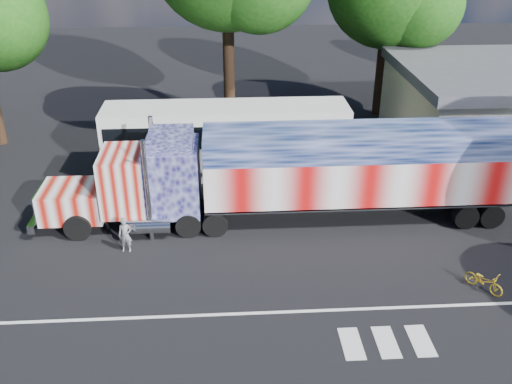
{
  "coord_description": "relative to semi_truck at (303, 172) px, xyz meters",
  "views": [
    {
      "loc": [
        -1.36,
        -19.48,
        13.52
      ],
      "look_at": [
        0.0,
        3.0,
        1.9
      ],
      "focal_mm": 40.0,
      "sensor_mm": 36.0,
      "label": 1
    }
  ],
  "objects": [
    {
      "name": "woman",
      "position": [
        -7.86,
        -2.28,
        -1.66
      ],
      "size": [
        0.61,
        0.43,
        1.58
      ],
      "primitive_type": "imported",
      "rotation": [
        0.0,
        0.0,
        -0.09
      ],
      "color": "slate",
      "rests_on": "ground"
    },
    {
      "name": "coach_bus",
      "position": [
        -3.41,
        5.46,
        -0.48
      ],
      "size": [
        13.05,
        3.04,
        3.8
      ],
      "color": "silver",
      "rests_on": "ground"
    },
    {
      "name": "lane_markings",
      "position": [
        -0.48,
        -7.55,
        -2.44
      ],
      "size": [
        30.0,
        2.67,
        0.01
      ],
      "color": "silver",
      "rests_on": "ground"
    },
    {
      "name": "ground",
      "position": [
        -2.19,
        -3.78,
        -2.45
      ],
      "size": [
        100.0,
        100.0,
        0.0
      ],
      "primitive_type": "plane",
      "color": "black"
    },
    {
      "name": "bicycle",
      "position": [
        6.31,
        -5.9,
        -2.03
      ],
      "size": [
        1.41,
        1.58,
        0.83
      ],
      "primitive_type": "imported",
      "rotation": [
        0.0,
        0.0,
        0.66
      ],
      "color": "gold",
      "rests_on": "ground"
    },
    {
      "name": "semi_truck",
      "position": [
        0.0,
        0.0,
        0.0
      ],
      "size": [
        22.32,
        3.53,
        4.76
      ],
      "color": "black",
      "rests_on": "ground"
    }
  ]
}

